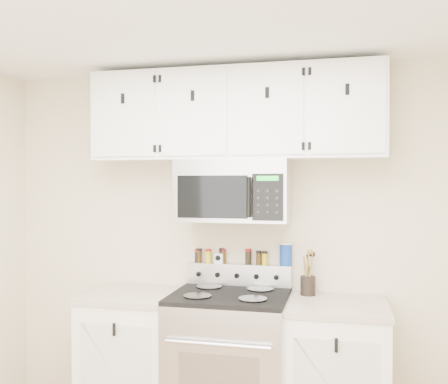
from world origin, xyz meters
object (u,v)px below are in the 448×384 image
object	(u,v)px
range	(230,363)
microwave	(234,190)
utensil_crock	(308,284)
salt_canister	(286,254)

from	to	relation	value
range	microwave	size ratio (longest dim) A/B	1.45
range	microwave	distance (m)	1.15
range	utensil_crock	world-z (taller)	utensil_crock
range	salt_canister	world-z (taller)	salt_canister
utensil_crock	salt_canister	bearing A→B (deg)	151.80
range	utensil_crock	distance (m)	0.74
range	salt_canister	size ratio (longest dim) A/B	6.81
range	salt_canister	xyz separation A→B (m)	(0.34, 0.28, 0.69)
range	utensil_crock	size ratio (longest dim) A/B	3.68
range	salt_canister	distance (m)	0.82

